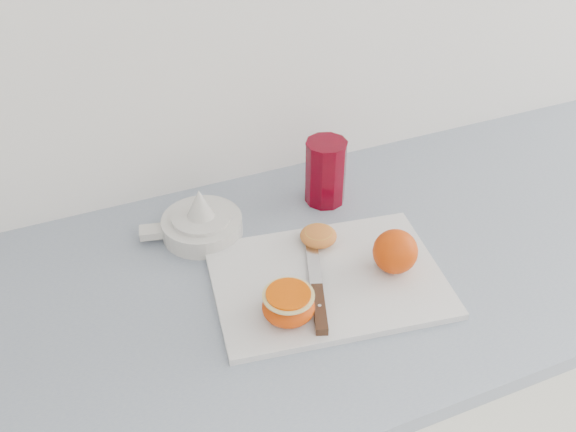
{
  "coord_description": "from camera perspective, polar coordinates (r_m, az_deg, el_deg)",
  "views": [
    {
      "loc": [
        -0.54,
        0.98,
        1.61
      ],
      "look_at": [
        -0.21,
        1.76,
        0.96
      ],
      "focal_mm": 40.0,
      "sensor_mm": 36.0,
      "label": 1
    }
  ],
  "objects": [
    {
      "name": "red_tumbler",
      "position": [
        1.19,
        3.35,
        3.75
      ],
      "size": [
        0.08,
        0.08,
        0.13
      ],
      "color": "#670010",
      "rests_on": "counter"
    },
    {
      "name": "paring_knife",
      "position": [
        0.99,
        2.71,
        -7.43
      ],
      "size": [
        0.09,
        0.21,
        0.01
      ],
      "color": "#412618",
      "rests_on": "cutting_board"
    },
    {
      "name": "cutting_board",
      "position": [
        1.04,
        3.54,
        -5.67
      ],
      "size": [
        0.4,
        0.31,
        0.01
      ],
      "primitive_type": "cube",
      "rotation": [
        0.0,
        0.0,
        -0.15
      ],
      "color": "silver",
      "rests_on": "counter"
    },
    {
      "name": "citrus_juicer",
      "position": [
        1.13,
        -7.75,
        -0.59
      ],
      "size": [
        0.18,
        0.14,
        0.09
      ],
      "color": "white",
      "rests_on": "counter"
    },
    {
      "name": "half_orange",
      "position": [
        0.96,
        0.04,
        -7.94
      ],
      "size": [
        0.08,
        0.08,
        0.05
      ],
      "color": "#E43D00",
      "rests_on": "cutting_board"
    },
    {
      "name": "whole_orange",
      "position": [
        1.04,
        9.51,
        -3.13
      ],
      "size": [
        0.07,
        0.07,
        0.07
      ],
      "color": "#E43D00",
      "rests_on": "cutting_board"
    },
    {
      "name": "squeezed_shell",
      "position": [
        1.1,
        2.72,
        -1.75
      ],
      "size": [
        0.06,
        0.06,
        0.03
      ],
      "color": "orange",
      "rests_on": "cutting_board"
    }
  ]
}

